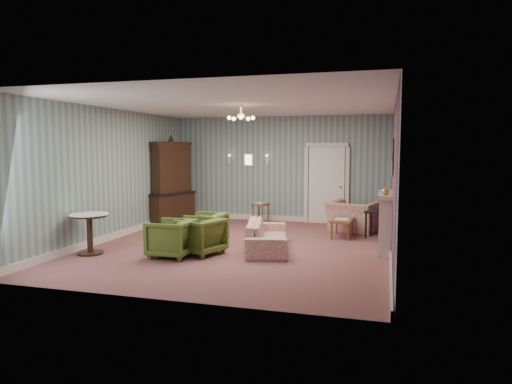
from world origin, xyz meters
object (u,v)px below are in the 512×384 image
(dresser, at_px, (171,181))
(fireplace, at_px, (385,222))
(olive_chair_a, at_px, (171,236))
(sofa_chintz, at_px, (267,231))
(olive_chair_b, at_px, (201,234))
(pedestal_table, at_px, (90,234))
(wingback_chair, at_px, (354,211))
(side_table_black, at_px, (376,225))
(coffee_table, at_px, (342,228))
(olive_chair_c, at_px, (206,227))

(dresser, distance_m, fireplace, 5.82)
(olive_chair_a, height_order, sofa_chintz, olive_chair_a)
(olive_chair_b, height_order, dresser, dresser)
(pedestal_table, bearing_deg, wingback_chair, 39.67)
(fireplace, distance_m, side_table_black, 1.24)
(fireplace, bearing_deg, dresser, 162.21)
(sofa_chintz, xyz_separation_m, wingback_chair, (1.51, 2.57, 0.11))
(olive_chair_a, height_order, olive_chair_b, olive_chair_a)
(olive_chair_a, relative_size, fireplace, 0.56)
(wingback_chair, bearing_deg, dresser, 20.43)
(fireplace, height_order, coffee_table, fireplace)
(pedestal_table, bearing_deg, olive_chair_c, 38.11)
(dresser, distance_m, coffee_table, 4.70)
(olive_chair_b, bearing_deg, wingback_chair, 161.06)
(olive_chair_c, relative_size, fireplace, 0.53)
(olive_chair_b, bearing_deg, olive_chair_a, -29.55)
(olive_chair_c, bearing_deg, fireplace, 99.69)
(olive_chair_b, bearing_deg, side_table_black, 147.62)
(olive_chair_b, bearing_deg, pedestal_table, -53.69)
(olive_chair_c, distance_m, sofa_chintz, 1.36)
(fireplace, bearing_deg, olive_chair_c, -172.99)
(olive_chair_c, height_order, wingback_chair, wingback_chair)
(olive_chair_a, distance_m, pedestal_table, 1.61)
(olive_chair_a, xyz_separation_m, sofa_chintz, (1.57, 1.08, -0.00))
(sofa_chintz, distance_m, pedestal_table, 3.43)
(wingback_chair, bearing_deg, olive_chair_a, 67.39)
(olive_chair_a, height_order, olive_chair_c, olive_chair_a)
(dresser, bearing_deg, olive_chair_b, -37.20)
(olive_chair_a, bearing_deg, fireplace, 113.03)
(dresser, xyz_separation_m, pedestal_table, (0.08, -3.64, -0.77))
(fireplace, bearing_deg, olive_chair_a, -156.81)
(olive_chair_a, distance_m, olive_chair_b, 0.58)
(dresser, relative_size, side_table_black, 3.70)
(olive_chair_c, xyz_separation_m, coffee_table, (2.67, 1.62, -0.16))
(olive_chair_b, relative_size, sofa_chintz, 0.39)
(olive_chair_b, bearing_deg, dresser, -125.31)
(olive_chair_c, xyz_separation_m, sofa_chintz, (1.35, -0.12, 0.01))
(olive_chair_b, bearing_deg, coffee_table, 154.81)
(olive_chair_a, xyz_separation_m, wingback_chair, (3.08, 3.65, 0.11))
(olive_chair_c, distance_m, fireplace, 3.65)
(olive_chair_c, bearing_deg, wingback_chair, 133.30)
(olive_chair_c, relative_size, sofa_chintz, 0.38)
(wingback_chair, bearing_deg, sofa_chintz, 77.15)
(olive_chair_c, bearing_deg, pedestal_table, -49.22)
(pedestal_table, bearing_deg, sofa_chintz, 22.37)
(olive_chair_c, distance_m, wingback_chair, 3.77)
(wingback_chair, height_order, fireplace, fireplace)
(sofa_chintz, bearing_deg, fireplace, -89.22)
(olive_chair_a, xyz_separation_m, pedestal_table, (-1.60, -0.22, 0.01))
(coffee_table, bearing_deg, fireplace, -50.98)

